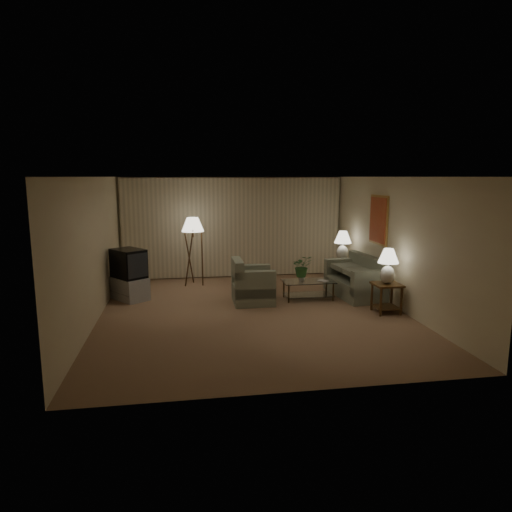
{
  "coord_description": "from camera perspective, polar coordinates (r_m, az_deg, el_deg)",
  "views": [
    {
      "loc": [
        -1.36,
        -8.77,
        2.7
      ],
      "look_at": [
        0.17,
        0.6,
        1.05
      ],
      "focal_mm": 32.0,
      "sensor_mm": 36.0,
      "label": 1
    }
  ],
  "objects": [
    {
      "name": "armchair",
      "position": [
        9.89,
        -0.38,
        -3.7
      ],
      "size": [
        0.93,
        0.89,
        0.76
      ],
      "rotation": [
        0.0,
        0.0,
        1.55
      ],
      "color": "gray",
      "rests_on": "ground"
    },
    {
      "name": "crt_tv",
      "position": [
        10.44,
        -15.65,
        -0.89
      ],
      "size": [
        1.25,
        1.24,
        0.63
      ],
      "primitive_type": "cube",
      "rotation": [
        0.0,
        0.0,
        -0.92
      ],
      "color": "black",
      "rests_on": "tv_cabinet"
    },
    {
      "name": "side_table_near",
      "position": [
        9.52,
        16.02,
        -4.44
      ],
      "size": [
        0.53,
        0.53,
        0.6
      ],
      "color": "#3C2410",
      "rests_on": "ground"
    },
    {
      "name": "flowers",
      "position": [
        10.1,
        5.78,
        -1.02
      ],
      "size": [
        0.43,
        0.37,
        0.48
      ],
      "primitive_type": "imported",
      "rotation": [
        0.0,
        0.0,
        -0.0
      ],
      "color": "#32692F",
      "rests_on": "vase"
    },
    {
      "name": "room_shell",
      "position": [
        10.41,
        -1.59,
        4.62
      ],
      "size": [
        6.04,
        7.02,
        2.72
      ],
      "color": "beige",
      "rests_on": "ground"
    },
    {
      "name": "table_lamp_near",
      "position": [
        9.39,
        16.19,
        -0.85
      ],
      "size": [
        0.41,
        0.41,
        0.71
      ],
      "color": "silver",
      "rests_on": "side_table_near"
    },
    {
      "name": "side_table_far",
      "position": [
        11.86,
        10.69,
        -1.53
      ],
      "size": [
        0.44,
        0.37,
        0.6
      ],
      "color": "#3C2410",
      "rests_on": "ground"
    },
    {
      "name": "floor_lamp",
      "position": [
        11.51,
        -7.85,
        0.76
      ],
      "size": [
        0.55,
        0.55,
        1.71
      ],
      "color": "#3C2410",
      "rests_on": "ground"
    },
    {
      "name": "ottoman",
      "position": [
        11.18,
        0.29,
        -2.96
      ],
      "size": [
        0.76,
        0.76,
        0.43
      ],
      "primitive_type": "cylinder",
      "rotation": [
        0.0,
        0.0,
        -0.19
      ],
      "color": "#B56B3D",
      "rests_on": "ground"
    },
    {
      "name": "book",
      "position": [
        10.19,
        8.07,
        -3.13
      ],
      "size": [
        0.24,
        0.27,
        0.02
      ],
      "primitive_type": "imported",
      "rotation": [
        0.0,
        0.0,
        0.5
      ],
      "color": "olive",
      "rests_on": "coffee_table"
    },
    {
      "name": "table_lamp_far",
      "position": [
        11.75,
        10.79,
        1.59
      ],
      "size": [
        0.43,
        0.43,
        0.75
      ],
      "color": "silver",
      "rests_on": "side_table_far"
    },
    {
      "name": "coffee_table",
      "position": [
        10.25,
        6.54,
        -3.87
      ],
      "size": [
        1.14,
        0.62,
        0.41
      ],
      "color": "silver",
      "rests_on": "ground"
    },
    {
      "name": "sofa",
      "position": [
        10.67,
        12.2,
        -2.98
      ],
      "size": [
        1.78,
        1.1,
        0.73
      ],
      "rotation": [
        0.0,
        0.0,
        -1.49
      ],
      "color": "gray",
      "rests_on": "ground"
    },
    {
      "name": "vase",
      "position": [
        10.16,
        5.75,
        -2.75
      ],
      "size": [
        0.16,
        0.16,
        0.15
      ],
      "primitive_type": "imported",
      "rotation": [
        0.0,
        0.0,
        -0.19
      ],
      "color": "white",
      "rests_on": "coffee_table"
    },
    {
      "name": "ground",
      "position": [
        9.27,
        -0.43,
        -7.05
      ],
      "size": [
        7.0,
        7.0,
        0.0
      ],
      "primitive_type": "plane",
      "color": "#8D674D",
      "rests_on": "ground"
    },
    {
      "name": "tv_cabinet",
      "position": [
        10.55,
        -15.51,
        -3.92
      ],
      "size": [
        1.35,
        1.34,
        0.5
      ],
      "primitive_type": "cube",
      "rotation": [
        0.0,
        0.0,
        -0.92
      ],
      "color": "#A7A7AA",
      "rests_on": "ground"
    }
  ]
}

